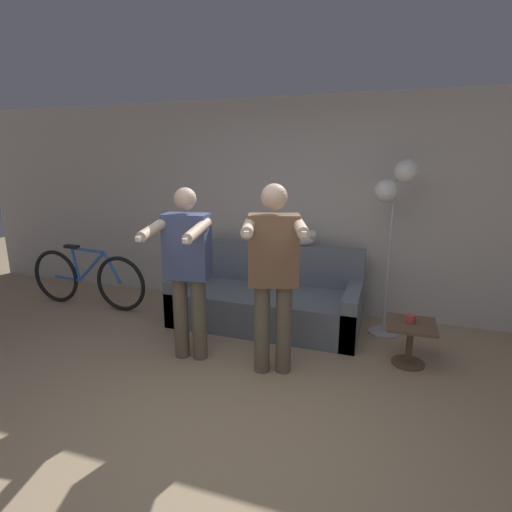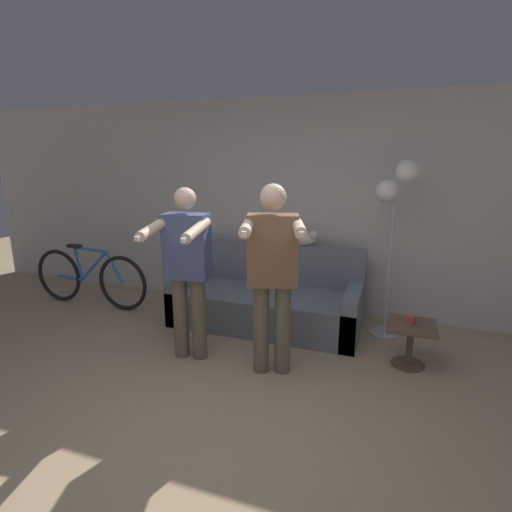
{
  "view_description": "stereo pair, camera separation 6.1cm",
  "coord_description": "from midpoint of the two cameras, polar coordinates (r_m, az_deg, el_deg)",
  "views": [
    {
      "loc": [
        1.03,
        -2.2,
        1.88
      ],
      "look_at": [
        -0.22,
        1.46,
        0.94
      ],
      "focal_mm": 28.0,
      "sensor_mm": 36.0,
      "label": 1
    },
    {
      "loc": [
        1.09,
        -2.18,
        1.88
      ],
      "look_at": [
        -0.22,
        1.46,
        0.94
      ],
      "focal_mm": 28.0,
      "sensor_mm": 36.0,
      "label": 2
    }
  ],
  "objects": [
    {
      "name": "floor_lamp",
      "position": [
        4.34,
        19.75,
        8.07
      ],
      "size": [
        0.42,
        0.32,
        1.88
      ],
      "color": "#B2B2B7",
      "rests_on": "ground_plane"
    },
    {
      "name": "couch",
      "position": [
        4.67,
        2.01,
        -6.45
      ],
      "size": [
        2.12,
        0.93,
        0.89
      ],
      "color": "slate",
      "rests_on": "ground_plane"
    },
    {
      "name": "cat",
      "position": [
        4.73,
        6.91,
        2.52
      ],
      "size": [
        0.51,
        0.13,
        0.19
      ],
      "color": "silver",
      "rests_on": "couch"
    },
    {
      "name": "ground_plane",
      "position": [
        3.07,
        -5.26,
        -24.09
      ],
      "size": [
        16.0,
        16.0,
        0.0
      ],
      "primitive_type": "plane",
      "color": "tan"
    },
    {
      "name": "bicycle",
      "position": [
        5.63,
        -22.4,
        -2.92
      ],
      "size": [
        1.74,
        0.07,
        0.8
      ],
      "color": "black",
      "rests_on": "ground_plane"
    },
    {
      "name": "cup",
      "position": [
        3.97,
        21.64,
        -8.45
      ],
      "size": [
        0.09,
        0.09,
        0.08
      ],
      "color": "#B7473D",
      "rests_on": "side_table"
    },
    {
      "name": "wall_back",
      "position": [
        4.96,
        7.31,
        6.87
      ],
      "size": [
        10.0,
        0.05,
        2.6
      ],
      "color": "beige",
      "rests_on": "ground_plane"
    },
    {
      "name": "person_left",
      "position": [
        3.72,
        -9.42,
        -1.17
      ],
      "size": [
        0.54,
        0.72,
        1.64
      ],
      "rotation": [
        0.0,
        0.0,
        0.13
      ],
      "color": "#6B604C",
      "rests_on": "ground_plane"
    },
    {
      "name": "person_right",
      "position": [
        3.4,
        2.87,
        -1.74
      ],
      "size": [
        0.62,
        0.77,
        1.69
      ],
      "rotation": [
        0.0,
        0.0,
        0.3
      ],
      "color": "#6B604C",
      "rests_on": "ground_plane"
    },
    {
      "name": "side_table",
      "position": [
        4.02,
        21.63,
        -10.55
      ],
      "size": [
        0.43,
        0.43,
        0.41
      ],
      "color": "brown",
      "rests_on": "ground_plane"
    }
  ]
}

